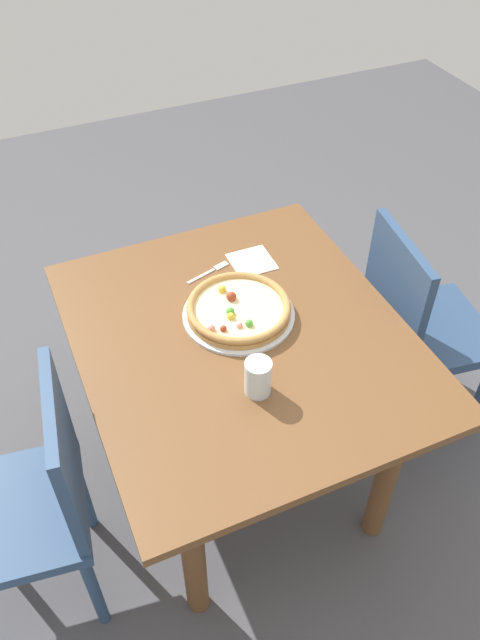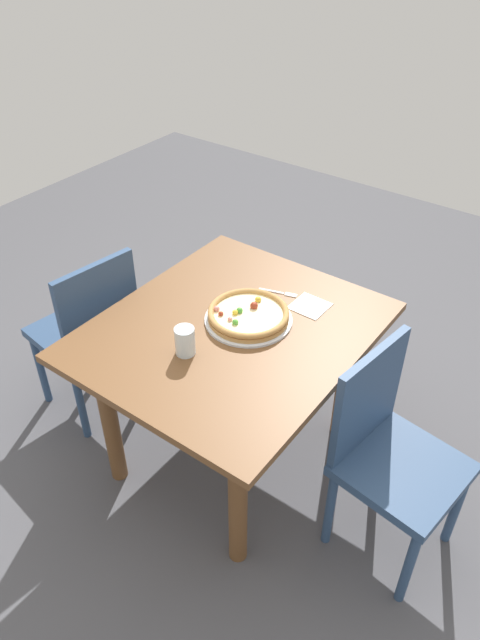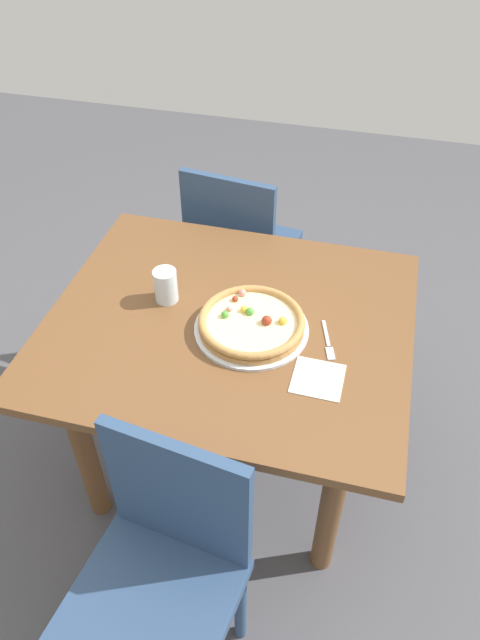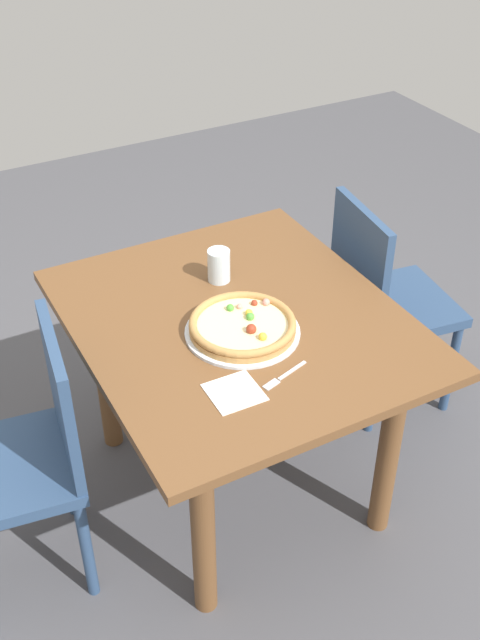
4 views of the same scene
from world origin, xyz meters
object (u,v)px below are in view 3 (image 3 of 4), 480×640
object	(u,v)px
chair_far	(162,574)
drinking_glass	(166,286)
dining_table	(229,347)
fork	(328,343)
napkin	(318,379)
pizza	(252,322)
plate	(251,329)
chair_near	(239,249)

from	to	relation	value
chair_far	drinking_glass	size ratio (longest dim) A/B	7.92
dining_table	drinking_glass	distance (m)	0.28
chair_far	fork	world-z (taller)	chair_far
drinking_glass	napkin	distance (m)	0.57
napkin	pizza	bearing A→B (deg)	-33.16
chair_far	pizza	size ratio (longest dim) A/B	2.74
fork	plate	bearing A→B (deg)	-107.04
chair_far	plate	distance (m)	0.72
fork	drinking_glass	xyz separation A→B (m)	(0.53, -0.07, 0.05)
dining_table	chair_near	xyz separation A→B (m)	(0.15, -0.69, -0.12)
chair_far	plate	xyz separation A→B (m)	(-0.06, -0.67, 0.25)
dining_table	plate	xyz separation A→B (m)	(-0.08, 0.02, 0.12)
pizza	drinking_glass	bearing A→B (deg)	-13.53
dining_table	plate	bearing A→B (deg)	162.16
dining_table	fork	distance (m)	0.33
pizza	drinking_glass	world-z (taller)	drinking_glass
plate	napkin	distance (m)	0.27
plate	chair_near	bearing A→B (deg)	-72.72
chair_near	drinking_glass	world-z (taller)	chair_near
fork	drinking_glass	size ratio (longest dim) A/B	1.47
drinking_glass	fork	bearing A→B (deg)	172.09
fork	napkin	bearing A→B (deg)	-19.81
dining_table	fork	xyz separation A→B (m)	(-0.31, 0.03, 0.12)
chair_far	fork	distance (m)	0.77
pizza	plate	bearing A→B (deg)	101.76
fork	chair_near	bearing A→B (deg)	-164.29
pizza	drinking_glass	size ratio (longest dim) A/B	2.89
dining_table	fork	world-z (taller)	fork
pizza	chair_near	bearing A→B (deg)	-72.71
chair_near	chair_far	world-z (taller)	same
drinking_glass	pizza	bearing A→B (deg)	166.47
fork	dining_table	bearing A→B (deg)	-111.53
drinking_glass	dining_table	bearing A→B (deg)	167.86
plate	chair_far	bearing A→B (deg)	84.46
dining_table	drinking_glass	bearing A→B (deg)	-12.14
chair_far	pizza	bearing A→B (deg)	-87.50
dining_table	pizza	world-z (taller)	pizza
chair_near	drinking_glass	distance (m)	0.72
plate	pizza	bearing A→B (deg)	-78.24
chair_near	fork	world-z (taller)	chair_near
chair_near	pizza	size ratio (longest dim) A/B	2.74
dining_table	pizza	xyz separation A→B (m)	(-0.08, 0.02, 0.15)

